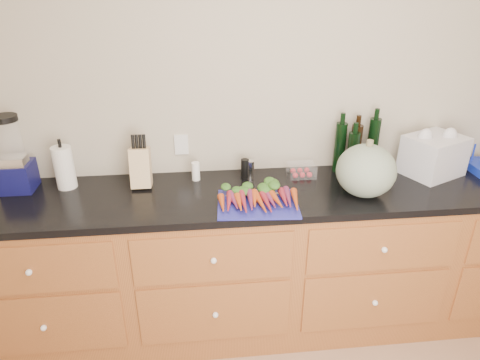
{
  "coord_description": "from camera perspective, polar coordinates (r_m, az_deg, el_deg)",
  "views": [
    {
      "loc": [
        -0.5,
        -0.8,
        2.03
      ],
      "look_at": [
        -0.29,
        1.2,
        1.06
      ],
      "focal_mm": 32.0,
      "sensor_mm": 36.0,
      "label": 1
    }
  ],
  "objects": [
    {
      "name": "wall_back",
      "position": [
        2.58,
        5.54,
        9.2
      ],
      "size": [
        4.1,
        0.05,
        2.6
      ],
      "primitive_type": "cube",
      "color": "#BAAF9A",
      "rests_on": "ground"
    },
    {
      "name": "cabinets",
      "position": [
        2.67,
        6.14,
        -10.68
      ],
      "size": [
        3.6,
        0.64,
        0.9
      ],
      "color": "brown",
      "rests_on": "ground"
    },
    {
      "name": "countertop",
      "position": [
        2.43,
        6.63,
        -1.65
      ],
      "size": [
        3.64,
        0.62,
        0.04
      ],
      "primitive_type": "cube",
      "color": "black",
      "rests_on": "cabinets"
    },
    {
      "name": "cutting_board",
      "position": [
        2.24,
        2.38,
        -3.2
      ],
      "size": [
        0.44,
        0.35,
        0.01
      ],
      "primitive_type": "cube",
      "rotation": [
        0.0,
        0.0,
        -0.08
      ],
      "color": "navy",
      "rests_on": "countertop"
    },
    {
      "name": "carrots",
      "position": [
        2.25,
        2.28,
        -2.2
      ],
      "size": [
        0.41,
        0.28,
        0.05
      ],
      "color": "#C24616",
      "rests_on": "cutting_board"
    },
    {
      "name": "squash",
      "position": [
        2.38,
        16.45,
        1.2
      ],
      "size": [
        0.32,
        0.32,
        0.29
      ],
      "primitive_type": "ellipsoid",
      "color": "slate",
      "rests_on": "countertop"
    },
    {
      "name": "blender_appliance",
      "position": [
        2.63,
        -27.97,
        2.55
      ],
      "size": [
        0.17,
        0.17,
        0.43
      ],
      "color": "#0F0F48",
      "rests_on": "countertop"
    },
    {
      "name": "paper_towel",
      "position": [
        2.57,
        -22.4,
        1.55
      ],
      "size": [
        0.11,
        0.11,
        0.24
      ],
      "primitive_type": "cylinder",
      "color": "white",
      "rests_on": "countertop"
    },
    {
      "name": "knife_block",
      "position": [
        2.46,
        -13.1,
        1.64
      ],
      "size": [
        0.11,
        0.11,
        0.22
      ],
      "primitive_type": "cube",
      "color": "#CDB878",
      "rests_on": "countertop"
    },
    {
      "name": "grinder_salt",
      "position": [
        2.5,
        -5.92,
        1.17
      ],
      "size": [
        0.05,
        0.05,
        0.11
      ],
      "primitive_type": "cylinder",
      "color": "white",
      "rests_on": "countertop"
    },
    {
      "name": "grinder_pepper",
      "position": [
        2.51,
        0.66,
        1.53
      ],
      "size": [
        0.05,
        0.05,
        0.12
      ],
      "primitive_type": "cylinder",
      "color": "black",
      "rests_on": "countertop"
    },
    {
      "name": "canister_chrome",
      "position": [
        2.52,
        1.38,
        1.46
      ],
      "size": [
        0.05,
        0.05,
        0.11
      ],
      "primitive_type": "cylinder",
      "color": "silver",
      "rests_on": "countertop"
    },
    {
      "name": "tomato_box",
      "position": [
        2.57,
        8.18,
        1.33
      ],
      "size": [
        0.16,
        0.13,
        0.07
      ],
      "primitive_type": "cube",
      "color": "white",
      "rests_on": "countertop"
    },
    {
      "name": "bottles",
      "position": [
        2.66,
        15.13,
        4.12
      ],
      "size": [
        0.27,
        0.14,
        0.32
      ],
      "color": "black",
      "rests_on": "countertop"
    },
    {
      "name": "grocery_bag",
      "position": [
        2.79,
        24.39,
        3.0
      ],
      "size": [
        0.4,
        0.37,
        0.23
      ],
      "primitive_type": null,
      "rotation": [
        0.0,
        0.0,
        0.43
      ],
      "color": "white",
      "rests_on": "countertop"
    }
  ]
}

